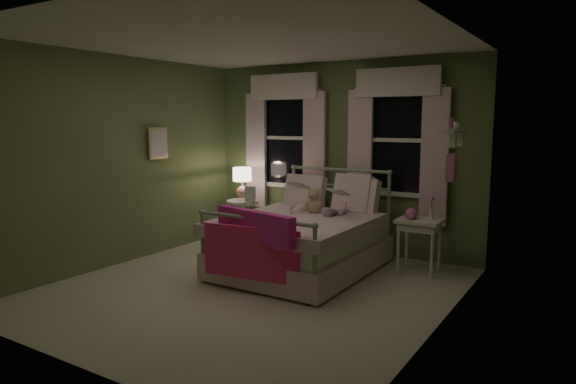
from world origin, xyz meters
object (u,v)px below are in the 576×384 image
Objects in this scene: child_left at (301,185)px; table_lamp at (242,179)px; bed at (303,240)px; child_right at (340,194)px; teddy_bear at (314,203)px; nightstand_left at (243,216)px; nightstand_right at (419,228)px.

child_left reaches higher than table_lamp.
bed is at bearing 108.77° from child_left.
child_right is 0.34m from teddy_bear.
nightstand_left is (-1.44, 0.71, 0.04)m from bed.
nightstand_left is at bearing -1.74° from child_right.
teddy_bear is (-0.28, -0.16, -0.12)m from child_right.
nightstand_left is at bearing 163.18° from teddy_bear.
child_left is at bearing -13.41° from nightstand_left.
nightstand_left is (-1.44, 0.43, -0.37)m from teddy_bear.
nightstand_left is at bearing 90.00° from table_lamp.
table_lamp is at bearing 153.83° from bed.
nightstand_right is (2.65, -0.07, 0.13)m from nightstand_left.
nightstand_right is at bearing -1.50° from nightstand_left.
table_lamp is at bearing -1.74° from child_right.
nightstand_left is (-1.16, 0.28, -0.56)m from child_left.
child_right is 1.02m from nightstand_right.
child_left is 1.25× the size of nightstand_left.
bed is 1.71m from table_lamp.
bed is 6.32× the size of teddy_bear.
child_left is 1.31m from nightstand_left.
teddy_bear is 0.50× the size of nightstand_left.
teddy_bear is 1.55m from nightstand_left.
bed is 1.61m from nightstand_left.
child_left is 1.82× the size of table_lamp.
teddy_bear is at bearing -163.28° from nightstand_right.
teddy_bear reaches higher than nightstand_right.
nightstand_left is at bearing 178.50° from nightstand_right.
nightstand_right is (1.21, 0.64, 0.17)m from bed.
child_left reaches higher than teddy_bear.
teddy_bear is 0.72× the size of table_lamp.
table_lamp is at bearing 178.50° from nightstand_right.
child_left is at bearing 123.42° from bed.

